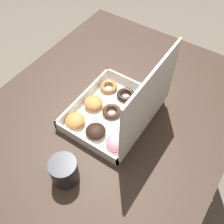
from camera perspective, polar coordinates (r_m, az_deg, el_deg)
name	(u,v)px	position (r m, az deg, el deg)	size (l,w,h in m)	color
ground_plane	(105,196)	(1.63, -1.52, -17.91)	(8.00, 8.00, 0.00)	#6B6054
dining_table	(102,137)	(1.04, -2.29, -5.52)	(1.23, 0.88, 0.76)	#38281E
donut_box	(118,112)	(0.92, 1.34, 0.08)	(0.33, 0.27, 0.30)	white
coffee_mug	(64,170)	(0.83, -10.39, -12.41)	(0.09, 0.09, 0.09)	#232328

